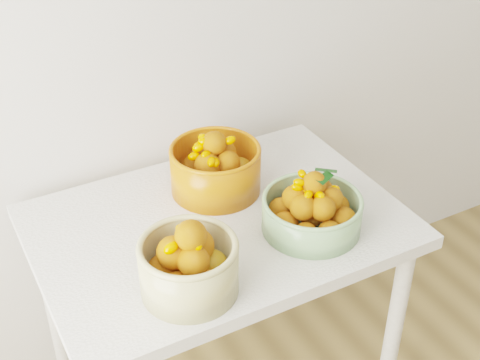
# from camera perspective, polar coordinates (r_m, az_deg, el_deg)

# --- Properties ---
(table) EXTENTS (1.00, 0.70, 0.75)m
(table) POSITION_cam_1_polar(r_m,az_deg,el_deg) (1.91, -1.80, -5.77)
(table) COLOR silver
(table) RESTS_ON ground
(bowl_cream) EXTENTS (0.25, 0.25, 0.20)m
(bowl_cream) POSITION_cam_1_polar(r_m,az_deg,el_deg) (1.59, -4.43, -7.22)
(bowl_cream) COLOR tan
(bowl_cream) RESTS_ON table
(bowl_green) EXTENTS (0.35, 0.35, 0.17)m
(bowl_green) POSITION_cam_1_polar(r_m,az_deg,el_deg) (1.79, 6.14, -2.58)
(bowl_green) COLOR #86B179
(bowl_green) RESTS_ON table
(bowl_orange) EXTENTS (0.27, 0.27, 0.19)m
(bowl_orange) POSITION_cam_1_polar(r_m,az_deg,el_deg) (1.93, -2.14, 1.05)
(bowl_orange) COLOR #C85911
(bowl_orange) RESTS_ON table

